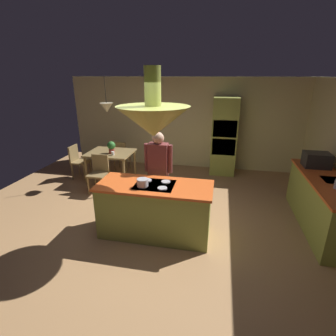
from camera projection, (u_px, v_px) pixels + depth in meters
name	position (u px, v px, depth m)	size (l,w,h in m)	color
ground	(158.00, 227.00, 4.66)	(8.16, 8.16, 0.00)	#AD7F51
wall_back	(186.00, 123.00, 7.39)	(6.80, 0.10, 2.55)	beige
kitchen_island	(155.00, 209.00, 4.31)	(1.89, 0.79, 0.94)	#939E42
counter_run_right	(323.00, 203.00, 4.51)	(0.73, 2.26, 0.92)	#939E42
oven_tower	(224.00, 137.00, 6.89)	(0.66, 0.62, 2.06)	#939E42
dining_table	(110.00, 156.00, 6.50)	(1.11, 0.92, 0.76)	olive
person_at_island	(158.00, 169.00, 4.78)	(0.53, 0.22, 1.64)	tan
range_hood	(153.00, 120.00, 3.80)	(1.10, 1.10, 1.00)	#939E42
pendant_light_over_table	(107.00, 108.00, 6.09)	(0.32, 0.32, 0.82)	beige
chair_facing_island	(99.00, 171.00, 5.93)	(0.40, 0.40, 0.87)	olive
chair_by_back_wall	(121.00, 154.00, 7.18)	(0.40, 0.40, 0.87)	olive
chair_at_corner	(78.00, 159.00, 6.73)	(0.40, 0.40, 0.87)	olive
potted_plant_on_table	(111.00, 147.00, 6.32)	(0.20, 0.20, 0.30)	#99382D
cup_on_table	(113.00, 153.00, 6.21)	(0.07, 0.07, 0.09)	white
microwave_on_counter	(317.00, 160.00, 4.92)	(0.46, 0.36, 0.28)	#232326
cooking_pot_on_cooktop	(143.00, 182.00, 4.04)	(0.18, 0.18, 0.12)	#B2B2B7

